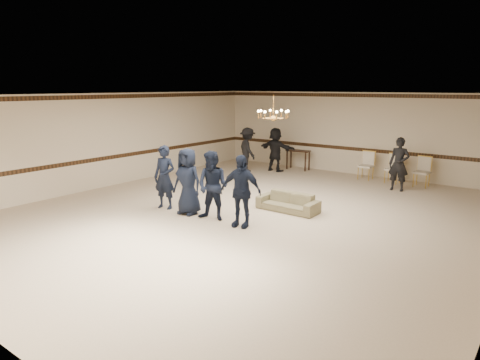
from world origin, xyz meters
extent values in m
cube|color=beige|center=(0.00, 0.00, 0.00)|extent=(12.00, 14.00, 0.01)
cube|color=#33251C|center=(0.00, 0.00, 3.20)|extent=(12.00, 14.00, 0.01)
cube|color=beige|center=(0.00, 7.00, 1.60)|extent=(12.00, 0.01, 3.20)
cube|color=beige|center=(-6.00, 0.00, 1.60)|extent=(0.01, 14.00, 3.20)
cube|color=#3B2311|center=(0.00, 6.99, 1.00)|extent=(12.00, 0.02, 0.14)
cube|color=#3B2311|center=(0.00, 6.99, 3.08)|extent=(12.00, 0.02, 0.14)
imported|color=black|center=(-2.34, -0.99, 0.91)|extent=(0.74, 0.57, 1.81)
imported|color=black|center=(-1.44, -0.99, 0.91)|extent=(0.92, 0.63, 1.81)
imported|color=black|center=(-0.54, -0.99, 0.91)|extent=(1.00, 0.85, 1.81)
imported|color=black|center=(0.36, -0.99, 0.91)|extent=(1.13, 0.67, 1.81)
imported|color=#7D7353|center=(0.60, 0.89, 0.26)|extent=(1.75, 0.69, 0.51)
imported|color=black|center=(-3.72, 4.90, 0.89)|extent=(1.33, 1.18, 1.79)
imported|color=black|center=(-2.82, 5.60, 0.89)|extent=(1.68, 0.61, 1.79)
imported|color=black|center=(2.28, 5.20, 0.89)|extent=(0.67, 0.45, 1.79)
cube|color=#311A10|center=(-2.22, 6.44, 0.41)|extent=(1.01, 0.50, 0.82)
camera|label=1|loc=(6.56, -9.23, 3.43)|focal=32.30mm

